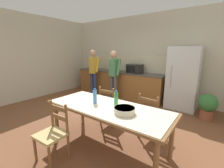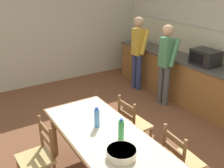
{
  "view_description": "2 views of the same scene",
  "coord_description": "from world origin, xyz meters",
  "views": [
    {
      "loc": [
        2.15,
        -2.43,
        1.7
      ],
      "look_at": [
        0.39,
        -0.0,
        1.02
      ],
      "focal_mm": 24.0,
      "sensor_mm": 36.0,
      "label": 1
    },
    {
      "loc": [
        2.93,
        -1.89,
        2.55
      ],
      "look_at": [
        -0.05,
        -0.04,
        1.09
      ],
      "focal_mm": 42.0,
      "sensor_mm": 36.0,
      "label": 2
    }
  ],
  "objects": [
    {
      "name": "ground_plane",
      "position": [
        0.0,
        0.0,
        0.0
      ],
      "size": [
        8.32,
        8.32,
        0.0
      ],
      "primitive_type": "plane",
      "color": "brown"
    },
    {
      "name": "wall_left",
      "position": [
        -3.26,
        0.0,
        1.45
      ],
      "size": [
        0.12,
        5.2,
        2.9
      ],
      "primitive_type": "cube",
      "color": "beige",
      "rests_on": "ground"
    },
    {
      "name": "kitchen_counter",
      "position": [
        -0.95,
        2.23,
        0.47
      ],
      "size": [
        3.52,
        0.66,
        0.93
      ],
      "color": "brown",
      "rests_on": "ground"
    },
    {
      "name": "counter_splashback",
      "position": [
        -0.95,
        2.54,
        1.23
      ],
      "size": [
        3.48,
        0.03,
        0.6
      ],
      "primitive_type": "cube",
      "color": "beige",
      "rests_on": "kitchen_counter"
    },
    {
      "name": "microwave",
      "position": [
        -0.25,
        2.21,
        1.08
      ],
      "size": [
        0.5,
        0.39,
        0.3
      ],
      "color": "black",
      "rests_on": "kitchen_counter"
    },
    {
      "name": "dining_table",
      "position": [
        0.68,
        -0.54,
        0.7
      ],
      "size": [
        2.21,
        0.89,
        0.77
      ],
      "rotation": [
        0.0,
        0.0,
        -0.01
      ],
      "color": "brown",
      "rests_on": "ground"
    },
    {
      "name": "bottle_near_centre",
      "position": [
        0.4,
        -0.54,
        0.9
      ],
      "size": [
        0.07,
        0.07,
        0.27
      ],
      "color": "#4C8ED6",
      "rests_on": "dining_table"
    },
    {
      "name": "bottle_off_centre",
      "position": [
        0.79,
        -0.43,
        0.9
      ],
      "size": [
        0.07,
        0.07,
        0.27
      ],
      "color": "green",
      "rests_on": "dining_table"
    },
    {
      "name": "serving_bowl",
      "position": [
        1.06,
        -0.61,
        0.82
      ],
      "size": [
        0.32,
        0.32,
        0.09
      ],
      "color": "beige",
      "rests_on": "dining_table"
    },
    {
      "name": "chair_side_near_left",
      "position": [
        0.17,
        -1.27,
        0.44
      ],
      "size": [
        0.44,
        0.42,
        0.91
      ],
      "rotation": [
        0.0,
        0.0,
        0.05
      ],
      "color": "brown",
      "rests_on": "ground"
    },
    {
      "name": "chair_side_far_right",
      "position": [
        1.17,
        0.19,
        0.44
      ],
      "size": [
        0.45,
        0.44,
        0.91
      ],
      "rotation": [
        0.0,
        0.0,
        3.05
      ],
      "color": "brown",
      "rests_on": "ground"
    },
    {
      "name": "chair_side_far_left",
      "position": [
        0.19,
        0.19,
        0.44
      ],
      "size": [
        0.44,
        0.42,
        0.91
      ],
      "rotation": [
        0.0,
        0.0,
        3.18
      ],
      "color": "brown",
      "rests_on": "ground"
    },
    {
      "name": "person_at_sink",
      "position": [
        -1.73,
        1.71,
        0.96
      ],
      "size": [
        0.43,
        0.3,
        1.71
      ],
      "rotation": [
        0.0,
        0.0,
        1.57
      ],
      "color": "navy",
      "rests_on": "ground"
    },
    {
      "name": "person_at_counter",
      "position": [
        -0.78,
        1.69,
        0.94
      ],
      "size": [
        0.42,
        0.29,
        1.68
      ],
      "rotation": [
        0.0,
        0.0,
        1.57
      ],
      "color": "#4C4C4C",
      "rests_on": "ground"
    }
  ]
}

